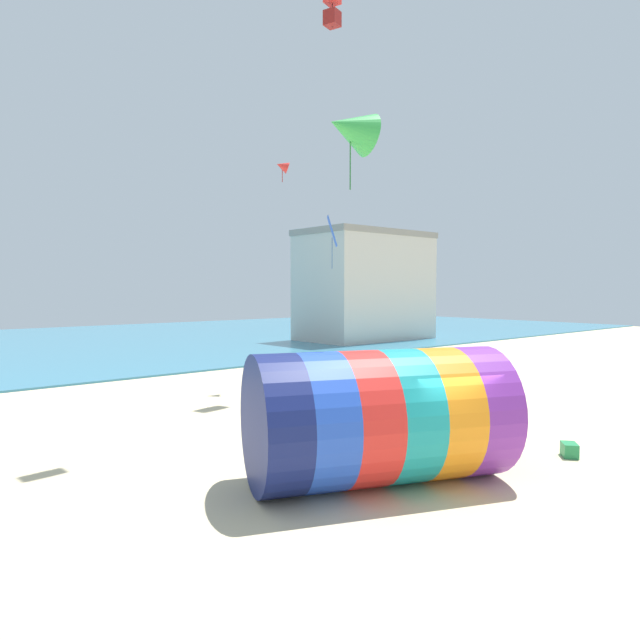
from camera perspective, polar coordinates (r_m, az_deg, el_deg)
ground_plane at (r=13.79m, az=11.67°, el=-15.38°), size 120.00×120.00×0.00m
sea at (r=47.90m, az=-27.82°, el=-2.38°), size 120.00×40.00×0.10m
giant_inflatable_tube at (r=13.00m, az=5.92°, el=-9.60°), size 6.40×4.97×3.00m
kite_handler at (r=16.11m, az=19.14°, el=-9.73°), size 0.31×0.41×1.63m
kite_blue_diamond at (r=32.04m, az=1.22°, el=8.81°), size 1.18×1.27×2.91m
kite_red_delta at (r=26.70m, az=-3.80°, el=15.10°), size 0.84×0.79×1.05m
kite_red_box at (r=28.42m, az=1.23°, el=28.80°), size 0.75×0.75×1.73m
kite_green_delta at (r=14.58m, az=3.05°, el=18.55°), size 1.50×1.37×2.10m
bystander_near_water at (r=23.29m, az=11.01°, el=-5.79°), size 0.42×0.36×1.53m
promenade_building at (r=48.22m, az=4.52°, el=3.41°), size 11.03×6.62×9.16m
cooler_box at (r=16.51m, az=23.68°, el=-11.81°), size 0.63×0.61×0.36m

